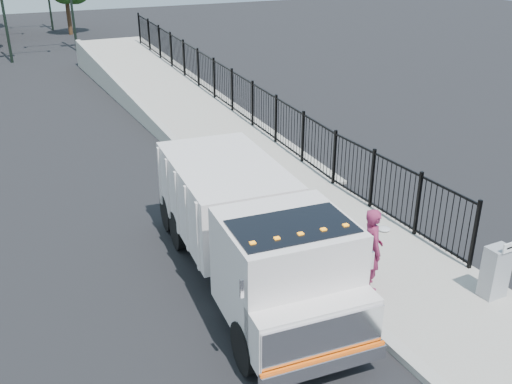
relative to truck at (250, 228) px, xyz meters
name	(u,v)px	position (x,y,z in m)	size (l,w,h in m)	color
ground	(304,268)	(1.54, 0.04, -1.52)	(120.00, 120.00, 0.00)	black
sidewalk	(418,286)	(3.47, -1.96, -1.46)	(3.55, 12.00, 0.12)	#9E998E
curb	(351,307)	(1.54, -1.96, -1.44)	(0.30, 12.00, 0.16)	#ADAAA3
ramp	(173,106)	(3.67, 16.04, -1.52)	(3.95, 24.00, 1.70)	#9E998E
iron_fence	(232,104)	(5.09, 12.04, -0.62)	(0.10, 28.00, 1.80)	black
truck	(250,228)	(0.00, 0.00, 0.00)	(3.26, 8.09, 2.70)	black
worker	(372,249)	(2.38, -1.49, -0.40)	(0.73, 0.48, 2.00)	maroon
utility_cabinet	(495,272)	(4.64, -3.06, -0.77)	(0.55, 0.40, 1.25)	gray
arrow_sign	(509,248)	(4.64, -3.28, -0.04)	(0.35, 0.04, 0.22)	white
debris	(384,229)	(4.48, 0.59, -1.35)	(0.36, 0.36, 0.09)	silver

